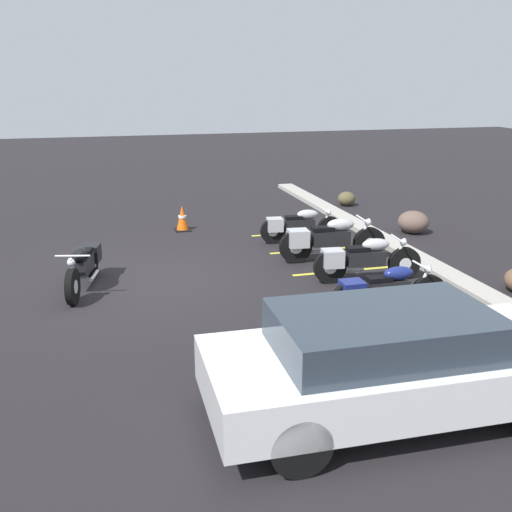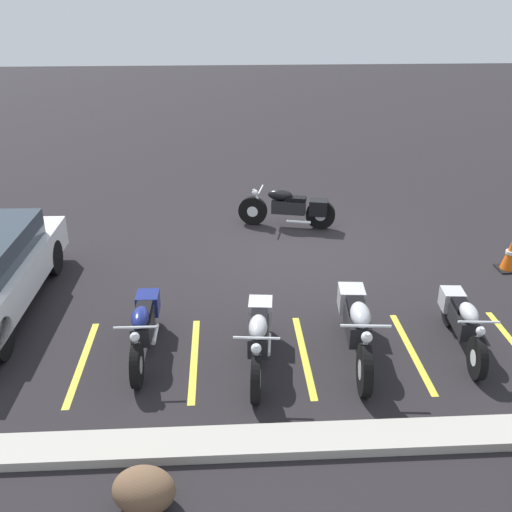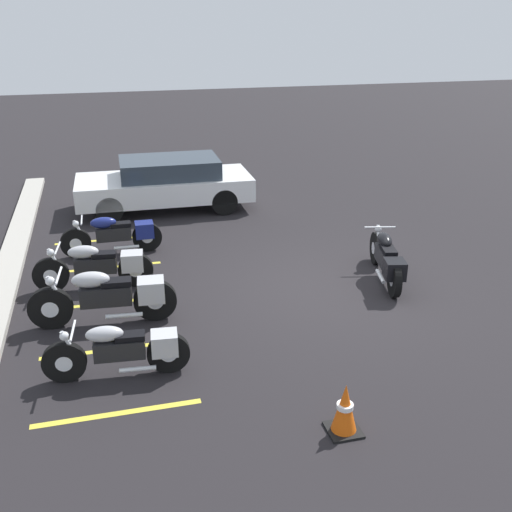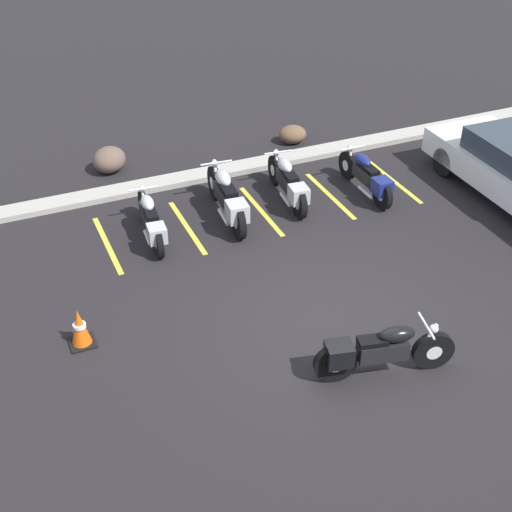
# 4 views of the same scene
# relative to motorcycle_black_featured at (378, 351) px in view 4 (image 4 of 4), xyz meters

# --- Properties ---
(ground) EXTENTS (60.00, 60.00, 0.00)m
(ground) POSITION_rel_motorcycle_black_featured_xyz_m (-0.05, 1.16, -0.45)
(ground) COLOR black
(motorcycle_black_featured) EXTENTS (2.10, 0.79, 0.84)m
(motorcycle_black_featured) POSITION_rel_motorcycle_black_featured_xyz_m (0.00, 0.00, 0.00)
(motorcycle_black_featured) COLOR black
(motorcycle_black_featured) RESTS_ON ground
(parked_bike_0) EXTENTS (0.56, 1.98, 0.78)m
(parked_bike_0) POSITION_rel_motorcycle_black_featured_xyz_m (-1.96, 4.85, -0.03)
(parked_bike_0) COLOR black
(parked_bike_0) RESTS_ON ground
(parked_bike_1) EXTENTS (0.65, 2.32, 0.91)m
(parked_bike_1) POSITION_rel_motorcycle_black_featured_xyz_m (-0.38, 4.97, 0.04)
(parked_bike_1) COLOR black
(parked_bike_1) RESTS_ON ground
(parked_bike_2) EXTENTS (0.62, 2.12, 0.83)m
(parked_bike_2) POSITION_rel_motorcycle_black_featured_xyz_m (1.02, 5.12, -0.00)
(parked_bike_2) COLOR black
(parked_bike_2) RESTS_ON ground
(parked_bike_3) EXTENTS (0.57, 2.05, 0.81)m
(parked_bike_3) POSITION_rel_motorcycle_black_featured_xyz_m (2.65, 4.75, -0.02)
(parked_bike_3) COLOR black
(parked_bike_3) RESTS_ON ground
(concrete_curb) EXTENTS (18.00, 0.50, 0.12)m
(concrete_curb) POSITION_rel_motorcycle_black_featured_xyz_m (-0.05, 6.83, -0.39)
(concrete_curb) COLOR #A8A399
(concrete_curb) RESTS_ON ground
(landscape_rock_1) EXTENTS (1.04, 1.03, 0.57)m
(landscape_rock_1) POSITION_rel_motorcycle_black_featured_xyz_m (-2.02, 7.93, -0.16)
(landscape_rock_1) COLOR brown
(landscape_rock_1) RESTS_ON ground
(landscape_rock_2) EXTENTS (0.77, 0.68, 0.44)m
(landscape_rock_2) POSITION_rel_motorcycle_black_featured_xyz_m (2.34, 7.64, -0.23)
(landscape_rock_2) COLOR brown
(landscape_rock_2) RESTS_ON ground
(traffic_cone) EXTENTS (0.40, 0.40, 0.65)m
(traffic_cone) POSITION_rel_motorcycle_black_featured_xyz_m (-3.83, 2.40, -0.14)
(traffic_cone) COLOR black
(traffic_cone) RESTS_ON ground
(stall_line_0) EXTENTS (0.10, 2.10, 0.00)m
(stall_line_0) POSITION_rel_motorcycle_black_featured_xyz_m (-2.80, 5.00, -0.44)
(stall_line_0) COLOR gold
(stall_line_0) RESTS_ON ground
(stall_line_1) EXTENTS (0.10, 2.10, 0.00)m
(stall_line_1) POSITION_rel_motorcycle_black_featured_xyz_m (-1.22, 5.00, -0.44)
(stall_line_1) COLOR gold
(stall_line_1) RESTS_ON ground
(stall_line_2) EXTENTS (0.10, 2.10, 0.00)m
(stall_line_2) POSITION_rel_motorcycle_black_featured_xyz_m (0.36, 5.00, -0.44)
(stall_line_2) COLOR gold
(stall_line_2) RESTS_ON ground
(stall_line_3) EXTENTS (0.10, 2.10, 0.00)m
(stall_line_3) POSITION_rel_motorcycle_black_featured_xyz_m (1.94, 5.00, -0.44)
(stall_line_3) COLOR gold
(stall_line_3) RESTS_ON ground
(stall_line_4) EXTENTS (0.10, 2.10, 0.00)m
(stall_line_4) POSITION_rel_motorcycle_black_featured_xyz_m (3.52, 5.00, -0.44)
(stall_line_4) COLOR gold
(stall_line_4) RESTS_ON ground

